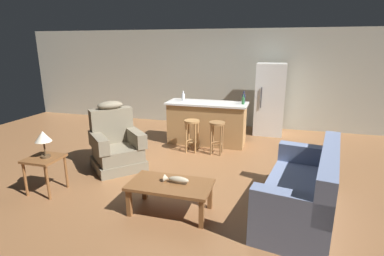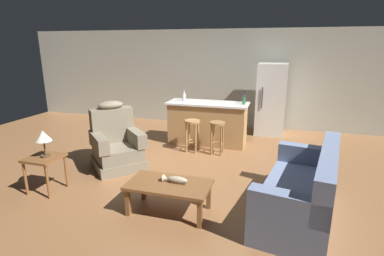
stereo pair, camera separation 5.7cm
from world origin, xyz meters
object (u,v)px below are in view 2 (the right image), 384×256
(kitchen_island, at_px, (208,123))
(bar_stool_right, at_px, (217,132))
(coffee_table, at_px, (169,187))
(end_table, at_px, (45,163))
(recliner_near_lamp, at_px, (116,144))
(refrigerator, at_px, (271,99))
(bottle_wine_dark, at_px, (244,98))
(couch, at_px, (303,192))
(fish_figurine, at_px, (175,180))
(bottle_short_amber, at_px, (244,101))
(bottle_tall_green, at_px, (184,97))
(bar_stool_left, at_px, (192,130))
(table_lamp, at_px, (43,137))

(kitchen_island, relative_size, bar_stool_right, 2.65)
(coffee_table, bearing_deg, end_table, 179.01)
(recliner_near_lamp, relative_size, refrigerator, 0.68)
(refrigerator, xyz_separation_m, bottle_wine_dark, (-0.54, -0.95, 0.16))
(kitchen_island, bearing_deg, recliner_near_lamp, -125.54)
(couch, height_order, refrigerator, refrigerator)
(end_table, bearing_deg, coffee_table, -0.99)
(recliner_near_lamp, distance_m, end_table, 1.30)
(end_table, xyz_separation_m, refrigerator, (3.13, 4.18, 0.42))
(fish_figurine, relative_size, end_table, 0.61)
(kitchen_island, xyz_separation_m, bottle_wine_dark, (0.78, 0.25, 0.57))
(couch, relative_size, kitchen_island, 1.12)
(recliner_near_lamp, relative_size, bottle_short_amber, 5.70)
(couch, height_order, bottle_short_amber, bottle_short_amber)
(coffee_table, height_order, bottle_wine_dark, bottle_wine_dark)
(couch, bearing_deg, bottle_tall_green, -37.02)
(bottle_short_amber, xyz_separation_m, bottle_wine_dark, (-0.02, 0.24, 0.02))
(bar_stool_left, bearing_deg, bottle_short_amber, 33.21)
(bar_stool_left, relative_size, bottle_short_amber, 3.23)
(coffee_table, bearing_deg, table_lamp, 178.70)
(recliner_near_lamp, distance_m, kitchen_island, 2.21)
(recliner_near_lamp, bearing_deg, table_lamp, -68.97)
(coffee_table, distance_m, kitchen_island, 3.03)
(end_table, relative_size, bottle_tall_green, 2.49)
(table_lamp, xyz_separation_m, bottle_short_amber, (2.58, 2.98, 0.16))
(bar_stool_right, distance_m, bottle_short_amber, 0.95)
(bottle_tall_green, bearing_deg, bottle_short_amber, -3.27)
(end_table, bearing_deg, bar_stool_right, 47.31)
(couch, xyz_separation_m, bottle_short_amber, (-1.12, 2.61, 0.69))
(refrigerator, xyz_separation_m, bottle_short_amber, (-0.53, -1.20, 0.15))
(coffee_table, xyz_separation_m, end_table, (-2.02, 0.04, 0.10))
(bottle_tall_green, distance_m, bottle_short_amber, 1.38)
(coffee_table, relative_size, table_lamp, 2.68)
(couch, relative_size, bottle_short_amber, 9.59)
(table_lamp, relative_size, bottle_tall_green, 1.82)
(couch, distance_m, refrigerator, 3.89)
(coffee_table, distance_m, bottle_short_amber, 3.15)
(table_lamp, height_order, kitchen_island, table_lamp)
(bar_stool_left, xyz_separation_m, refrigerator, (1.49, 1.83, 0.41))
(couch, height_order, table_lamp, table_lamp)
(fish_figurine, relative_size, table_lamp, 0.83)
(end_table, height_order, refrigerator, refrigerator)
(fish_figurine, xyz_separation_m, table_lamp, (-2.06, 0.00, 0.41))
(coffee_table, xyz_separation_m, refrigerator, (1.11, 4.22, 0.52))
(bottle_tall_green, xyz_separation_m, bottle_wine_dark, (1.36, 0.16, 0.01))
(fish_figurine, distance_m, bottle_tall_green, 3.23)
(end_table, xyz_separation_m, bottle_tall_green, (1.23, 3.07, 0.57))
(end_table, height_order, bottle_tall_green, bottle_tall_green)
(end_table, distance_m, bottle_short_amber, 4.01)
(kitchen_island, height_order, bar_stool_right, kitchen_island)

